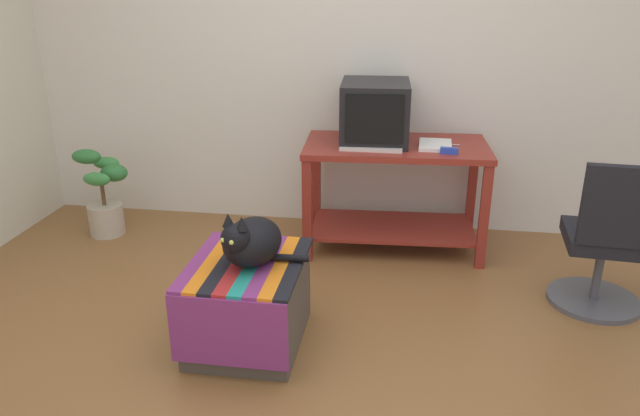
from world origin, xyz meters
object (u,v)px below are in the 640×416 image
(tv_monitor, at_px, (375,113))
(office_chair, at_px, (606,246))
(ottoman_with_blanket, at_px, (248,302))
(stapler, at_px, (449,151))
(desk, at_px, (395,178))
(cat, at_px, (251,241))
(potted_plant, at_px, (105,198))
(book, at_px, (435,145))
(keyboard, at_px, (371,147))

(tv_monitor, relative_size, office_chair, 0.60)
(ottoman_with_blanket, bearing_deg, office_chair, 18.68)
(ottoman_with_blanket, relative_size, stapler, 6.36)
(desk, xyz_separation_m, office_chair, (1.19, -0.67, -0.12))
(desk, bearing_deg, tv_monitor, 159.33)
(office_chair, distance_m, stapler, 1.06)
(cat, distance_m, office_chair, 1.97)
(cat, distance_m, stapler, 1.52)
(desk, height_order, potted_plant, desk)
(potted_plant, relative_size, stapler, 5.84)
(desk, xyz_separation_m, book, (0.25, -0.03, 0.25))
(keyboard, distance_m, ottoman_with_blanket, 1.37)
(desk, height_order, book, book)
(keyboard, bearing_deg, book, 16.20)
(ottoman_with_blanket, bearing_deg, book, 53.57)
(keyboard, relative_size, ottoman_with_blanket, 0.57)
(keyboard, bearing_deg, ottoman_with_blanket, -114.85)
(desk, relative_size, tv_monitor, 2.32)
(book, relative_size, ottoman_with_blanket, 0.39)
(book, xyz_separation_m, cat, (-0.90, -1.29, -0.17))
(office_chair, bearing_deg, stapler, -25.01)
(desk, xyz_separation_m, stapler, (0.33, -0.18, 0.26))
(office_chair, height_order, stapler, office_chair)
(cat, relative_size, office_chair, 0.51)
(potted_plant, xyz_separation_m, office_chair, (3.27, -0.57, 0.11))
(book, height_order, ottoman_with_blanket, book)
(tv_monitor, relative_size, ottoman_with_blanket, 0.77)
(keyboard, height_order, ottoman_with_blanket, keyboard)
(tv_monitor, distance_m, ottoman_with_blanket, 1.62)
(cat, relative_size, potted_plant, 0.71)
(tv_monitor, distance_m, book, 0.45)
(book, relative_size, potted_plant, 0.43)
(ottoman_with_blanket, bearing_deg, stapler, 47.73)
(stapler, bearing_deg, tv_monitor, 67.03)
(tv_monitor, bearing_deg, desk, -20.67)
(book, relative_size, stapler, 2.50)
(keyboard, bearing_deg, tv_monitor, 88.96)
(tv_monitor, xyz_separation_m, potted_plant, (-1.92, -0.15, -0.66))
(desk, distance_m, ottoman_with_blanket, 1.50)
(potted_plant, relative_size, office_chair, 0.72)
(tv_monitor, distance_m, stapler, 0.57)
(desk, xyz_separation_m, keyboard, (-0.16, -0.15, 0.25))
(desk, height_order, tv_monitor, tv_monitor)
(ottoman_with_blanket, distance_m, cat, 0.36)
(book, bearing_deg, desk, 173.65)
(keyboard, distance_m, office_chair, 1.49)
(keyboard, relative_size, book, 1.45)
(tv_monitor, bearing_deg, cat, -113.16)
(desk, distance_m, stapler, 0.46)
(book, xyz_separation_m, potted_plant, (-2.33, -0.06, -0.48))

